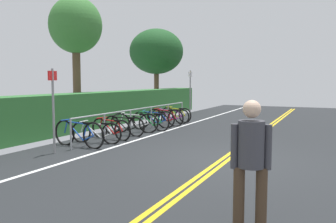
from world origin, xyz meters
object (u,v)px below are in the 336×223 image
object	(u,v)px
bicycle_2	(111,129)
pedestrian	(251,157)
bicycle_0	(79,134)
bicycle_7	(165,117)
bicycle_5	(150,121)
bike_rack	(141,114)
bicycle_4	(134,123)
tree_mid	(76,27)
bicycle_1	(96,132)
bicycle_3	(124,126)
sign_post_near	(53,102)
bicycle_8	(170,116)
tree_far_right	(156,52)
sign_post_far	(190,90)
bicycle_6	(154,119)
bicycle_9	(176,114)

from	to	relation	value
bicycle_2	pedestrian	size ratio (longest dim) A/B	1.02
bicycle_0	bicycle_7	xyz separation A→B (m)	(5.24, -0.21, -0.02)
bicycle_2	bicycle_5	world-z (taller)	bicycle_5
bike_rack	pedestrian	xyz separation A→B (m)	(-6.98, -5.43, 0.29)
bicycle_2	bicycle_4	size ratio (longest dim) A/B	0.96
bike_rack	bicycle_4	xyz separation A→B (m)	(-0.33, 0.11, -0.30)
bicycle_5	tree_mid	xyz separation A→B (m)	(0.37, 3.74, 3.79)
bicycle_0	bicycle_1	world-z (taller)	bicycle_0
bike_rack	bicycle_4	distance (m)	0.46
bike_rack	bicycle_3	world-z (taller)	bike_rack
bicycle_3	pedestrian	bearing A→B (deg)	-136.97
bicycle_3	sign_post_near	distance (m)	3.46
bike_rack	bicycle_5	xyz separation A→B (m)	(0.42, -0.15, -0.32)
bike_rack	bicycle_5	distance (m)	0.55
bicycle_0	tree_mid	bearing A→B (deg)	39.66
sign_post_near	tree_mid	bearing A→B (deg)	33.98
bicycle_1	bicycle_4	xyz separation A→B (m)	(2.37, 0.07, 0.03)
bicycle_0	bicycle_8	distance (m)	6.06
tree_far_right	bicycle_4	bearing A→B (deg)	-158.04
bike_rack	bicycle_0	size ratio (longest dim) A/B	4.18
bicycle_1	sign_post_far	bearing A→B (deg)	-0.27
bicycle_8	pedestrian	size ratio (longest dim) A/B	1.04
sign_post_far	sign_post_near	bearing A→B (deg)	179.37
bicycle_6	bicycle_1	bearing A→B (deg)	-179.97
bicycle_2	sign_post_far	size ratio (longest dim) A/B	0.70
tree_far_right	tree_mid	bearing A→B (deg)	-179.43
bicycle_2	tree_far_right	distance (m)	11.52
bicycle_8	pedestrian	distance (m)	11.11
bike_rack	sign_post_far	size ratio (longest dim) A/B	3.30
bicycle_3	bicycle_6	distance (m)	2.14
tree_far_right	bicycle_0	bearing A→B (deg)	-163.38
bike_rack	bicycle_9	world-z (taller)	bike_rack
bicycle_7	bicycle_9	distance (m)	1.52
bicycle_8	sign_post_near	xyz separation A→B (m)	(-7.04, 0.05, 0.99)
bicycle_1	bicycle_5	xyz separation A→B (m)	(3.12, -0.19, 0.02)
bike_rack	pedestrian	bearing A→B (deg)	-142.11
bicycle_9	bicycle_4	bearing A→B (deg)	179.38
bicycle_0	bicycle_7	bearing A→B (deg)	-2.26
bicycle_2	bicycle_7	size ratio (longest dim) A/B	0.99
bicycle_0	bicycle_8	size ratio (longest dim) A/B	1.10
bicycle_2	bicycle_5	bearing A→B (deg)	-4.61
bicycle_2	sign_post_near	size ratio (longest dim) A/B	0.77
bicycle_2	bicycle_5	xyz separation A→B (m)	(2.34, -0.19, 0.01)
tree_mid	bicycle_0	bearing A→B (deg)	-140.34
bicycle_9	bicycle_3	bearing A→B (deg)	179.72
bicycle_0	sign_post_near	world-z (taller)	sign_post_near
bicycle_7	bicycle_8	distance (m)	0.83
bicycle_5	sign_post_far	distance (m)	4.65
bicycle_2	bicycle_3	world-z (taller)	bicycle_3
bicycle_1	bicycle_6	bearing A→B (deg)	0.03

